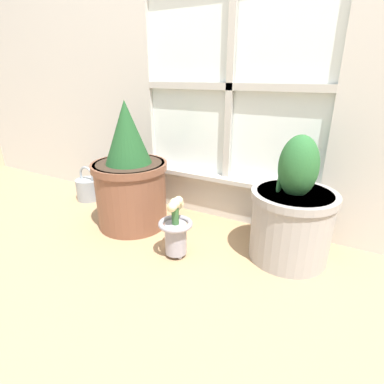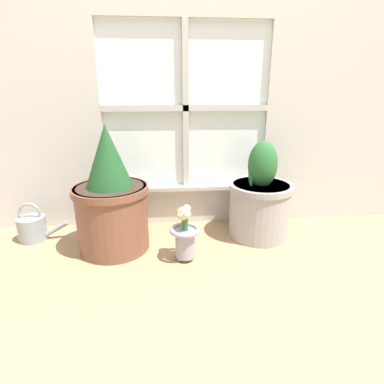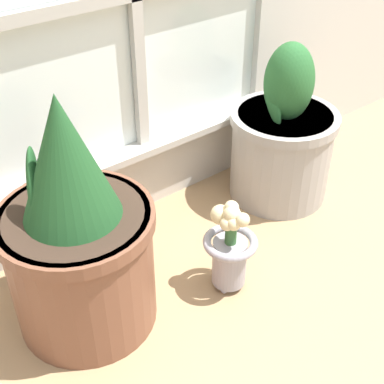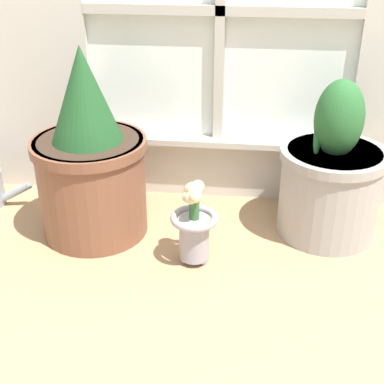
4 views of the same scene
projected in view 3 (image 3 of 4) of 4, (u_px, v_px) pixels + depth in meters
The scene contains 4 objects.
ground_plane at pixel (258, 297), 1.57m from camera, with size 10.00×10.00×0.00m, color tan.
potted_plant_left at pixel (78, 239), 1.35m from camera, with size 0.40×0.40×0.68m.
potted_plant_right at pixel (282, 141), 1.86m from camera, with size 0.37×0.37×0.57m.
flower_vase at pixel (229, 248), 1.52m from camera, with size 0.16×0.16×0.30m.
Camera 3 is at (-0.83, -0.73, 1.17)m, focal length 50.00 mm.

